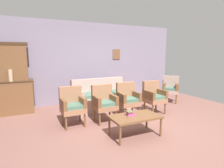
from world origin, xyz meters
TOP-DOWN VIEW (x-y plane):
  - ground_plane at (0.00, 0.00)m, footprint 7.68×7.68m
  - wall_back_with_decor at (0.00, 2.63)m, footprint 6.40×0.09m
  - side_cabinet at (-2.50, 2.25)m, footprint 1.16×0.55m
  - cabinet_upper_hutch at (-2.50, 2.33)m, footprint 0.99×0.38m
  - vase_on_cabinet at (-2.48, 2.06)m, footprint 0.11×0.11m
  - floral_couch at (-0.06, 1.63)m, footprint 1.77×0.90m
  - armchair_near_couch_end at (-1.17, 0.67)m, footprint 0.54×0.51m
  - armchair_row_middle at (-0.41, 0.59)m, footprint 0.52×0.49m
  - armchair_near_cabinet at (0.30, 0.67)m, footprint 0.55×0.52m
  - armchair_by_doorway at (1.10, 0.61)m, footprint 0.53×0.50m
  - wingback_chair_by_fireplace at (2.40, 1.36)m, footprint 0.71×0.71m
  - coffee_table at (-0.16, -0.42)m, footprint 1.00×0.56m
  - book_stack_on_table at (-0.24, -0.35)m, footprint 0.17×0.13m
  - floor_vase_by_wall at (2.85, 2.15)m, footprint 0.21×0.21m

SIDE VIEW (x-z plane):
  - ground_plane at x=0.00m, z-range 0.00..0.00m
  - floral_couch at x=-0.06m, z-range -0.12..0.78m
  - floor_vase_by_wall at x=2.85m, z-range 0.00..0.66m
  - coffee_table at x=-0.16m, z-range 0.17..0.59m
  - side_cabinet at x=-2.50m, z-range 0.00..0.93m
  - book_stack_on_table at x=-0.24m, z-range 0.42..0.51m
  - armchair_near_couch_end at x=-1.17m, z-range 0.05..0.95m
  - armchair_row_middle at x=-0.41m, z-range 0.05..0.95m
  - armchair_near_cabinet at x=0.30m, z-range 0.05..0.95m
  - armchair_by_doorway at x=1.10m, z-range 0.05..0.95m
  - wingback_chair_by_fireplace at x=2.40m, z-range 0.05..0.95m
  - vase_on_cabinet at x=-2.48m, z-range 0.93..1.25m
  - wall_back_with_decor at x=0.00m, z-range 0.00..2.70m
  - cabinet_upper_hutch at x=-2.50m, z-range 0.94..1.97m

